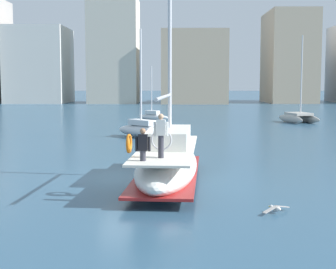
{
  "coord_description": "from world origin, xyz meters",
  "views": [
    {
      "loc": [
        1.94,
        -21.82,
        4.19
      ],
      "look_at": [
        1.71,
        0.9,
        1.8
      ],
      "focal_mm": 54.46,
      "sensor_mm": 36.0,
      "label": 1
    }
  ],
  "objects_px": {
    "moored_sloop_near": "(299,117)",
    "moored_catamaran": "(154,116)",
    "seagull": "(276,208)",
    "main_sailboat": "(168,161)",
    "moored_sloop_far": "(145,130)"
  },
  "relations": [
    {
      "from": "moored_sloop_near",
      "to": "seagull",
      "type": "height_order",
      "value": "moored_sloop_near"
    },
    {
      "from": "moored_sloop_far",
      "to": "seagull",
      "type": "height_order",
      "value": "moored_sloop_far"
    },
    {
      "from": "main_sailboat",
      "to": "moored_catamaran",
      "type": "bearing_deg",
      "value": 93.21
    },
    {
      "from": "moored_sloop_near",
      "to": "seagull",
      "type": "relative_size",
      "value": 8.54
    },
    {
      "from": "main_sailboat",
      "to": "seagull",
      "type": "height_order",
      "value": "main_sailboat"
    },
    {
      "from": "moored_sloop_near",
      "to": "moored_sloop_far",
      "type": "relative_size",
      "value": 1.09
    },
    {
      "from": "main_sailboat",
      "to": "seagull",
      "type": "xyz_separation_m",
      "value": [
        3.51,
        -4.87,
        -0.76
      ]
    },
    {
      "from": "main_sailboat",
      "to": "seagull",
      "type": "relative_size",
      "value": 12.74
    },
    {
      "from": "main_sailboat",
      "to": "moored_sloop_near",
      "type": "height_order",
      "value": "main_sailboat"
    },
    {
      "from": "moored_sloop_near",
      "to": "seagull",
      "type": "bearing_deg",
      "value": -104.84
    },
    {
      "from": "moored_sloop_near",
      "to": "moored_catamaran",
      "type": "xyz_separation_m",
      "value": [
        -14.77,
        2.66,
        -0.15
      ]
    },
    {
      "from": "moored_sloop_far",
      "to": "moored_sloop_near",
      "type": "bearing_deg",
      "value": 43.32
    },
    {
      "from": "moored_sloop_near",
      "to": "moored_catamaran",
      "type": "bearing_deg",
      "value": 169.78
    },
    {
      "from": "moored_catamaran",
      "to": "seagull",
      "type": "bearing_deg",
      "value": -81.99
    },
    {
      "from": "main_sailboat",
      "to": "seagull",
      "type": "distance_m",
      "value": 6.05
    }
  ]
}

